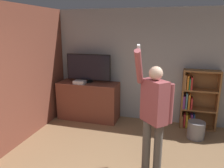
% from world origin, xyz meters
% --- Properties ---
extents(wall_back, '(6.52, 0.06, 2.70)m').
position_xyz_m(wall_back, '(0.00, 3.19, 1.35)').
color(wall_back, '#9EA3A8').
rests_on(wall_back, ground_plane).
extents(wall_side_brick, '(0.06, 4.76, 2.70)m').
position_xyz_m(wall_side_brick, '(-2.29, 1.58, 1.35)').
color(wall_side_brick, brown).
rests_on(wall_side_brick, ground_plane).
extents(tv_ledge, '(1.49, 0.60, 0.94)m').
position_xyz_m(tv_ledge, '(-1.41, 2.83, 0.47)').
color(tv_ledge, brown).
rests_on(tv_ledge, ground_plane).
extents(television, '(1.12, 0.22, 0.70)m').
position_xyz_m(television, '(-1.41, 2.87, 1.30)').
color(television, black).
rests_on(television, tv_ledge).
extents(game_console, '(0.28, 0.20, 0.08)m').
position_xyz_m(game_console, '(-1.57, 2.67, 0.98)').
color(game_console, silver).
rests_on(game_console, tv_ledge).
extents(remote_loose, '(0.06, 0.14, 0.02)m').
position_xyz_m(remote_loose, '(-1.56, 2.62, 0.95)').
color(remote_loose, white).
rests_on(remote_loose, tv_ledge).
extents(bookshelf, '(0.78, 0.28, 1.36)m').
position_xyz_m(bookshelf, '(1.12, 3.00, 0.64)').
color(bookshelf, brown).
rests_on(bookshelf, ground_plane).
extents(person, '(0.55, 0.55, 2.05)m').
position_xyz_m(person, '(0.35, 1.08, 1.04)').
color(person, '#56514C').
rests_on(person, ground_plane).
extents(waste_bin, '(0.35, 0.35, 0.36)m').
position_xyz_m(waste_bin, '(1.13, 2.46, 0.18)').
color(waste_bin, gray).
rests_on(waste_bin, ground_plane).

